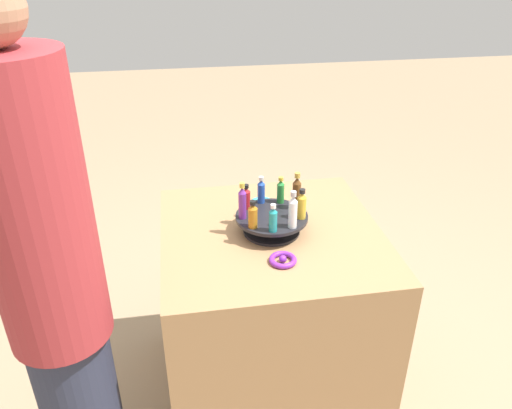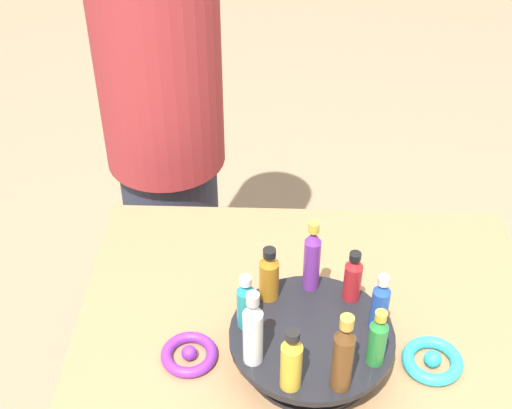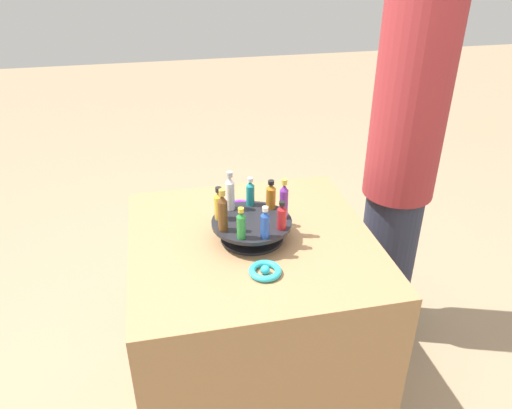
{
  "view_description": "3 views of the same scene",
  "coord_description": "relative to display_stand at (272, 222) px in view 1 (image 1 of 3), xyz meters",
  "views": [
    {
      "loc": [
        1.54,
        -0.31,
        1.76
      ],
      "look_at": [
        0.03,
        -0.06,
        0.93
      ],
      "focal_mm": 35.0,
      "sensor_mm": 36.0,
      "label": 1
    },
    {
      "loc": [
        0.06,
        0.77,
        1.72
      ],
      "look_at": [
        0.1,
        -0.2,
        0.96
      ],
      "focal_mm": 50.0,
      "sensor_mm": 36.0,
      "label": 2
    },
    {
      "loc": [
        -1.37,
        0.27,
        1.7
      ],
      "look_at": [
        0.01,
        -0.02,
        0.92
      ],
      "focal_mm": 35.0,
      "sensor_mm": 36.0,
      "label": 3
    }
  ],
  "objects": [
    {
      "name": "bottle_gold",
      "position": [
        0.03,
        0.1,
        0.08
      ],
      "size": [
        0.03,
        0.03,
        0.11
      ],
      "color": "gold",
      "rests_on": "display_stand"
    },
    {
      "name": "bottle_red",
      "position": [
        -0.07,
        -0.08,
        0.07
      ],
      "size": [
        0.03,
        0.03,
        0.1
      ],
      "color": "#B21E23",
      "rests_on": "display_stand"
    },
    {
      "name": "ribbon_bow_teal",
      "position": [
        -0.2,
        -0.0,
        -0.03
      ],
      "size": [
        0.1,
        0.1,
        0.03
      ],
      "color": "#2DB7CC",
      "rests_on": "party_table"
    },
    {
      "name": "bottle_brown",
      "position": [
        -0.04,
        0.1,
        0.09
      ],
      "size": [
        0.03,
        0.03,
        0.14
      ],
      "color": "brown",
      "rests_on": "display_stand"
    },
    {
      "name": "person_figure",
      "position": [
        0.33,
        -0.69,
        0.03
      ],
      "size": [
        0.29,
        0.29,
        1.71
      ],
      "rotation": [
        0.0,
        0.0,
        2.02
      ],
      "color": "#282D42",
      "rests_on": "ground_plane"
    },
    {
      "name": "bottle_green",
      "position": [
        -0.09,
        0.05,
        0.08
      ],
      "size": [
        0.03,
        0.03,
        0.11
      ],
      "color": "#288438",
      "rests_on": "display_stand"
    },
    {
      "name": "ground_plane",
      "position": [
        0.0,
        0.0,
        -0.83
      ],
      "size": [
        12.0,
        12.0,
        0.0
      ],
      "primitive_type": "plane",
      "color": "#997F60"
    },
    {
      "name": "bottle_amber",
      "position": [
        0.07,
        -0.08,
        0.08
      ],
      "size": [
        0.03,
        0.03,
        0.1
      ],
      "color": "#AD6B19",
      "rests_on": "display_stand"
    },
    {
      "name": "bottle_teal",
      "position": [
        0.11,
        -0.02,
        0.08
      ],
      "size": [
        0.03,
        0.03,
        0.1
      ],
      "color": "teal",
      "rests_on": "display_stand"
    },
    {
      "name": "bottle_clear",
      "position": [
        0.09,
        0.06,
        0.09
      ],
      "size": [
        0.03,
        0.03,
        0.14
      ],
      "color": "silver",
      "rests_on": "display_stand"
    },
    {
      "name": "bottle_blue",
      "position": [
        -0.1,
        -0.02,
        0.08
      ],
      "size": [
        0.03,
        0.03,
        0.11
      ],
      "color": "#234CAD",
      "rests_on": "display_stand"
    },
    {
      "name": "ribbon_bow_purple",
      "position": [
        0.2,
        0.0,
        -0.03
      ],
      "size": [
        0.09,
        0.09,
        0.03
      ],
      "color": "purple",
      "rests_on": "party_table"
    },
    {
      "name": "party_table",
      "position": [
        0.0,
        0.0,
        -0.44
      ],
      "size": [
        0.81,
        0.81,
        0.79
      ],
      "color": "#9E754C",
      "rests_on": "ground_plane"
    },
    {
      "name": "display_stand",
      "position": [
        0.0,
        0.0,
        0.0
      ],
      "size": [
        0.26,
        0.26,
        0.07
      ],
      "color": "black",
      "rests_on": "party_table"
    },
    {
      "name": "bottle_purple",
      "position": [
        0.0,
        -0.11,
        0.09
      ],
      "size": [
        0.03,
        0.03,
        0.14
      ],
      "color": "#702D93",
      "rests_on": "display_stand"
    }
  ]
}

